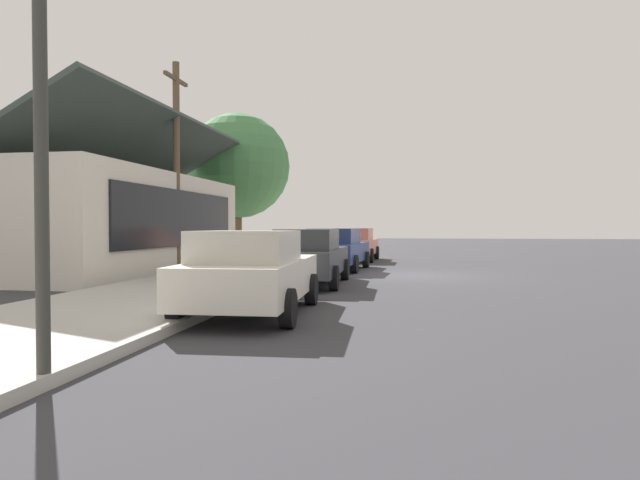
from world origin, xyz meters
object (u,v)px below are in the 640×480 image
object	(u,v)px
traffic_light_main	(137,40)
fire_hydrant_red	(239,273)
car_navy	(336,249)
utility_pole_wooden	(176,163)
car_coral	(355,244)
shade_tree	(238,166)
car_ivory	(251,272)
car_charcoal	(310,256)

from	to	relation	value
traffic_light_main	fire_hydrant_red	bearing A→B (deg)	11.33
car_navy	utility_pole_wooden	bearing A→B (deg)	116.28
car_navy	utility_pole_wooden	xyz separation A→B (m)	(-2.29, 5.41, 3.11)
car_navy	traffic_light_main	bearing A→B (deg)	-175.74
car_coral	shade_tree	world-z (taller)	shade_tree
shade_tree	fire_hydrant_red	world-z (taller)	shade_tree
fire_hydrant_red	car_coral	bearing A→B (deg)	-6.57
car_ivory	utility_pole_wooden	distance (m)	10.58
shade_tree	fire_hydrant_red	xyz separation A→B (m)	(-14.40, -4.74, -4.32)
car_ivory	utility_pole_wooden	size ratio (longest dim) A/B	0.61
car_ivory	car_coral	distance (m)	16.77
car_navy	utility_pole_wooden	distance (m)	6.65
car_coral	shade_tree	size ratio (longest dim) A/B	0.61
car_coral	utility_pole_wooden	distance (m)	10.37
car_ivory	shade_tree	bearing A→B (deg)	16.31
car_coral	fire_hydrant_red	world-z (taller)	car_coral
fire_hydrant_red	traffic_light_main	bearing A→B (deg)	-168.67
car_navy	car_charcoal	bearing A→B (deg)	-176.56
traffic_light_main	car_navy	bearing A→B (deg)	0.89
car_coral	utility_pole_wooden	bearing A→B (deg)	147.49
car_charcoal	utility_pole_wooden	xyz separation A→B (m)	(3.11, 5.42, 3.11)
shade_tree	fire_hydrant_red	distance (m)	15.76
car_charcoal	fire_hydrant_red	bearing A→B (deg)	144.67
car_ivory	shade_tree	size ratio (longest dim) A/B	0.60
car_coral	utility_pole_wooden	xyz separation A→B (m)	(-8.18, 5.55, 3.11)
car_ivory	traffic_light_main	distance (m)	5.62
car_coral	shade_tree	xyz separation A→B (m)	(0.99, 6.28, 4.00)
car_ivory	fire_hydrant_red	world-z (taller)	car_ivory
car_ivory	fire_hydrant_red	xyz separation A→B (m)	(3.36, 1.33, -0.32)
car_navy	fire_hydrant_red	world-z (taller)	car_navy
car_coral	traffic_light_main	distance (m)	21.86
utility_pole_wooden	car_navy	bearing A→B (deg)	-67.09
utility_pole_wooden	fire_hydrant_red	bearing A→B (deg)	-142.59
car_coral	car_ivory	bearing A→B (deg)	-179.12
car_charcoal	car_coral	xyz separation A→B (m)	(11.30, -0.12, -0.00)
car_ivory	car_charcoal	world-z (taller)	same
car_coral	fire_hydrant_red	bearing A→B (deg)	175.04
car_ivory	car_coral	bearing A→B (deg)	-3.29
car_ivory	fire_hydrant_red	distance (m)	3.63
car_charcoal	car_coral	bearing A→B (deg)	-2.08
car_charcoal	traffic_light_main	xyz separation A→B (m)	(-10.40, -0.24, 2.68)
car_coral	car_charcoal	bearing A→B (deg)	-179.02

